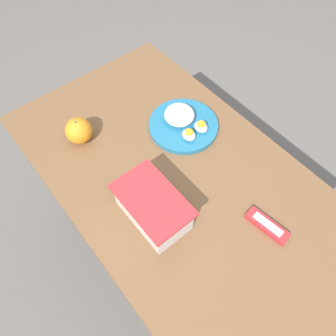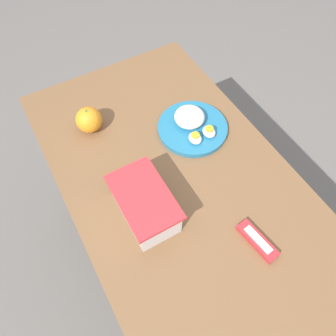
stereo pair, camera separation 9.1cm
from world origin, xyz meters
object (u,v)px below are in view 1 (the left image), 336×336
at_px(orange_fruit, 79,131).
at_px(rice_plate, 183,123).
at_px(candy_bar, 267,226).
at_px(food_container, 153,209).

xyz_separation_m(orange_fruit, rice_plate, (-0.17, -0.30, -0.02)).
bearing_deg(rice_plate, orange_fruit, 59.73).
bearing_deg(candy_bar, food_container, 44.25).
bearing_deg(orange_fruit, food_container, -177.68).
distance_m(food_container, orange_fruit, 0.37).
relative_size(orange_fruit, candy_bar, 0.66).
bearing_deg(food_container, rice_plate, -54.81).
height_order(rice_plate, candy_bar, rice_plate).
bearing_deg(rice_plate, candy_bar, 172.39).
bearing_deg(food_container, candy_bar, -135.75).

